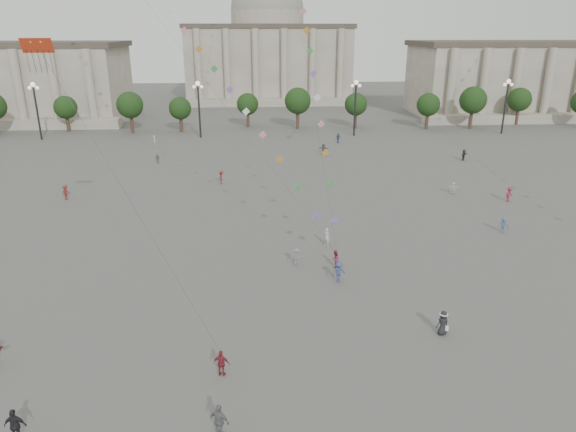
{
  "coord_description": "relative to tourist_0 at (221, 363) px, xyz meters",
  "views": [
    {
      "loc": [
        -4.71,
        -29.47,
        19.66
      ],
      "look_at": [
        -1.93,
        12.0,
        4.54
      ],
      "focal_mm": 32.0,
      "sensor_mm": 36.0,
      "label": 1
    }
  ],
  "objects": [
    {
      "name": "lamp_post_mid_west",
      "position": [
        -8.04,
        73.43,
        6.49
      ],
      "size": [
        2.0,
        0.9,
        10.65
      ],
      "color": "#262628",
      "rests_on": "ground"
    },
    {
      "name": "ground",
      "position": [
        6.96,
        3.43,
        -0.86
      ],
      "size": [
        360.0,
        360.0,
        0.0
      ],
      "primitive_type": "plane",
      "color": "#514F4D",
      "rests_on": "ground"
    },
    {
      "name": "tourist_0",
      "position": [
        0.0,
        0.0,
        0.0
      ],
      "size": [
        1.09,
        0.66,
        1.73
      ],
      "primitive_type": "imported",
      "rotation": [
        0.0,
        0.0,
        2.89
      ],
      "color": "maroon",
      "rests_on": "ground"
    },
    {
      "name": "hat_person",
      "position": [
        14.81,
        3.48,
        0.05
      ],
      "size": [
        1.0,
        0.81,
        1.77
      ],
      "color": "black",
      "rests_on": "ground"
    },
    {
      "name": "person_crowd_6",
      "position": [
        5.77,
        15.1,
        -0.05
      ],
      "size": [
        1.1,
        0.69,
        1.63
      ],
      "primitive_type": "imported",
      "rotation": [
        0.0,
        0.0,
        0.08
      ],
      "color": "slate",
      "rests_on": "ground"
    },
    {
      "name": "person_crowd_13",
      "position": [
        9.03,
        19.21,
        0.05
      ],
      "size": [
        0.75,
        0.79,
        1.82
      ],
      "primitive_type": "imported",
      "rotation": [
        0.0,
        0.0,
        2.24
      ],
      "color": "beige",
      "rests_on": "ground"
    },
    {
      "name": "tourist_3",
      "position": [
        0.17,
        -4.9,
        0.07
      ],
      "size": [
        1.18,
        0.93,
        1.88
      ],
      "primitive_type": "imported",
      "rotation": [
        0.0,
        0.0,
        2.65
      ],
      "color": "slate",
      "rests_on": "ground"
    },
    {
      "name": "tourist_1",
      "position": [
        -10.05,
        -4.57,
        0.09
      ],
      "size": [
        1.14,
        0.52,
        1.91
      ],
      "primitive_type": "imported",
      "rotation": [
        0.0,
        0.0,
        3.09
      ],
      "color": "black",
      "rests_on": "ground"
    },
    {
      "name": "lamp_post_far_west",
      "position": [
        -38.04,
        73.43,
        6.49
      ],
      "size": [
        2.0,
        0.9,
        10.65
      ],
      "color": "#262628",
      "rests_on": "ground"
    },
    {
      "name": "person_crowd_9",
      "position": [
        35.6,
        52.03,
        0.02
      ],
      "size": [
        1.56,
        1.48,
        1.76
      ],
      "primitive_type": "imported",
      "rotation": [
        0.0,
        0.0,
        0.74
      ],
      "color": "#222328",
      "rests_on": "ground"
    },
    {
      "name": "kite_flyer_1",
      "position": [
        8.98,
        11.66,
        0.05
      ],
      "size": [
        1.34,
        1.05,
        1.82
      ],
      "primitive_type": "imported",
      "rotation": [
        0.0,
        0.0,
        0.36
      ],
      "color": "#354478",
      "rests_on": "ground"
    },
    {
      "name": "person_crowd_7",
      "position": [
        27.38,
        34.84,
        -0.1
      ],
      "size": [
        1.47,
        0.73,
        1.52
      ],
      "primitive_type": "imported",
      "rotation": [
        0.0,
        0.0,
        2.93
      ],
      "color": "white",
      "rests_on": "ground"
    },
    {
      "name": "person_crowd_4",
      "position": [
        9.1,
        71.04,
        -0.08
      ],
      "size": [
        1.37,
        1.33,
        1.56
      ],
      "primitive_type": "imported",
      "rotation": [
        0.0,
        0.0,
        3.9
      ],
      "color": "beige",
      "rests_on": "ground"
    },
    {
      "name": "lamp_post_mid_east",
      "position": [
        21.96,
        73.43,
        6.49
      ],
      "size": [
        2.0,
        0.9,
        10.65
      ],
      "color": "#262628",
      "rests_on": "ground"
    },
    {
      "name": "tree_row",
      "position": [
        6.96,
        81.43,
        4.53
      ],
      "size": [
        137.12,
        5.12,
        8.0
      ],
      "color": "#38261C",
      "rests_on": "ground"
    },
    {
      "name": "kite_flyer_0",
      "position": [
        9.08,
        14.39,
        -0.05
      ],
      "size": [
        0.96,
        1.0,
        1.63
      ],
      "primitive_type": "imported",
      "rotation": [
        0.0,
        0.0,
        4.11
      ],
      "color": "maroon",
      "rests_on": "ground"
    },
    {
      "name": "dragon_kite",
      "position": [
        -12.75,
        13.08,
        16.84
      ],
      "size": [
        7.59,
        6.92,
        25.15
      ],
      "color": "#B02B12",
      "rests_on": "ground"
    },
    {
      "name": "person_crowd_2",
      "position": [
        -20.94,
        35.66,
        0.07
      ],
      "size": [
        1.07,
        1.37,
        1.86
      ],
      "primitive_type": "imported",
      "rotation": [
        0.0,
        0.0,
        1.21
      ],
      "color": "maroon",
      "rests_on": "ground"
    },
    {
      "name": "person_crowd_14",
      "position": [
        27.6,
        21.48,
        -0.06
      ],
      "size": [
        1.19,
        0.96,
        1.6
      ],
      "primitive_type": "imported",
      "rotation": [
        0.0,
        0.0,
        5.87
      ],
      "color": "#36587A",
      "rests_on": "ground"
    },
    {
      "name": "person_crowd_10",
      "position": [
        -15.53,
        66.27,
        0.08
      ],
      "size": [
        0.55,
        0.75,
        1.89
      ],
      "primitive_type": "imported",
      "rotation": [
        0.0,
        0.0,
        1.73
      ],
      "color": "silver",
      "rests_on": "ground"
    },
    {
      "name": "person_crowd_8",
      "position": [
        32.94,
        31.21,
        0.06
      ],
      "size": [
        1.38,
        1.2,
        1.85
      ],
      "primitive_type": "imported",
      "rotation": [
        0.0,
        0.0,
        0.54
      ],
      "color": "maroon",
      "rests_on": "ground"
    },
    {
      "name": "person_crowd_17",
      "position": [
        -2.26,
        41.34,
        0.02
      ],
      "size": [
        0.82,
        1.23,
        1.76
      ],
      "primitive_type": "imported",
      "rotation": [
        0.0,
        0.0,
        1.72
      ],
      "color": "maroon",
      "rests_on": "ground"
    },
    {
      "name": "lamp_post_far_east",
      "position": [
        51.96,
        73.43,
        6.49
      ],
      "size": [
        2.0,
        0.9,
        10.65
      ],
      "color": "#262628",
      "rests_on": "ground"
    },
    {
      "name": "person_crowd_0",
      "position": [
        17.72,
        66.79,
        0.05
      ],
      "size": [
        1.15,
        0.9,
        1.83
      ],
      "primitive_type": "imported",
      "rotation": [
        0.0,
        0.0,
        0.49
      ],
      "color": "#2F496A",
      "rests_on": "ground"
    },
    {
      "name": "person_crowd_12",
      "position": [
        13.79,
        57.5,
        0.08
      ],
      "size": [
        1.83,
        0.94,
        1.89
      ],
      "primitive_type": "imported",
      "rotation": [
        0.0,
        0.0,
        2.91
      ],
      "color": "#5C5C60",
      "rests_on": "ground"
    },
    {
      "name": "person_crowd_16",
      "position": [
        -12.88,
        53.41,
        -0.12
      ],
      "size": [
        0.92,
        0.48,
        1.49
      ],
      "primitive_type": "imported",
      "rotation": [
        0.0,
        0.0,
        6.15
      ],
      "color": "slate",
      "rests_on": "ground"
    },
    {
      "name": "hall_central",
      "position": [
        6.96,
        132.65,
        13.37
      ],
      "size": [
        48.3,
        34.3,
        35.5
      ],
      "color": "gray",
      "rests_on": "ground"
    }
  ]
}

